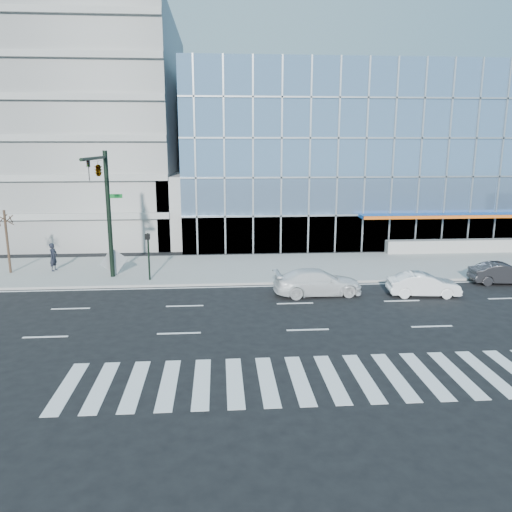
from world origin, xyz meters
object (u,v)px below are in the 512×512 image
Objects in this scene: white_sedan at (423,285)px; dark_sedan at (503,273)px; tilted_panel at (114,262)px; traffic_signal at (102,185)px; street_tree_near at (5,219)px; white_suv at (318,282)px; pedestrian at (53,257)px; ped_signal_post at (148,249)px.

white_sedan is 6.36m from dark_sedan.
traffic_signal is at bearing -120.81° from tilted_panel.
traffic_signal is 5.40m from tilted_panel.
street_tree_near reaches higher than white_suv.
street_tree_near is 1.05× the size of white_sedan.
tilted_panel is (4.31, -1.53, -0.03)m from pedestrian.
pedestrian is at bearing 65.95° from white_suv.
traffic_signal reaches higher than tilted_panel.
dark_sedan is at bearing -85.14° from pedestrian.
traffic_signal reaches higher than dark_sedan.
white_sedan is (18.55, -3.69, -5.50)m from traffic_signal.
tilted_panel is at bearing -95.07° from pedestrian.
traffic_signal is 1.99× the size of white_sedan.
pedestrian is at bearing 142.25° from traffic_signal.
pedestrian is at bearing 7.78° from street_tree_near.
white_sedan is 23.87m from pedestrian.
ped_signal_post is 2.31× the size of tilted_panel.
tilted_panel reaches higher than white_suv.
white_sedan is 3.09× the size of tilted_panel.
ped_signal_post is at bearing 8.52° from traffic_signal.
white_sedan is 19.31m from tilted_panel.
traffic_signal is at bearing 91.51° from dark_sedan.
dark_sedan is 29.23m from pedestrian.
traffic_signal is at bearing 84.35° from white_sedan.
tilted_panel is at bearing 79.15° from white_sedan.
ped_signal_post is 0.75× the size of dark_sedan.
ped_signal_post is at bearing -59.26° from tilted_panel.
pedestrian is 1.45× the size of tilted_panel.
pedestrian is (-16.82, 6.29, 0.35)m from white_suv.
tilted_panel is at bearing 88.73° from traffic_signal.
traffic_signal is 4.75m from ped_signal_post.
tilted_panel is (-12.51, 4.77, 0.32)m from white_suv.
street_tree_near is at bearing 164.94° from ped_signal_post.
dark_sedan is (24.55, -1.57, -5.51)m from traffic_signal.
dark_sedan is (6.00, 2.12, -0.01)m from white_sedan.
white_sedan is at bearing 114.65° from dark_sedan.
traffic_signal is at bearing 73.07° from white_suv.
ped_signal_post is (2.50, 0.37, -4.02)m from traffic_signal.
traffic_signal is at bearing -113.29° from pedestrian.
pedestrian reaches higher than white_suv.
white_suv is at bearing -96.06° from pedestrian.
tilted_panel reaches higher than white_sedan.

